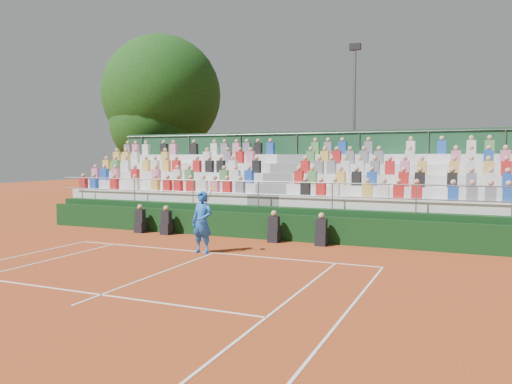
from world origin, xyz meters
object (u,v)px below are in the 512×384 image
at_px(tennis_player, 202,222).
at_px(floodlight_mast, 354,117).
at_px(tree_west, 155,123).
at_px(tree_east, 162,95).

xyz_separation_m(tennis_player, floodlight_mast, (2.19, 12.85, 4.30)).
distance_m(tennis_player, floodlight_mast, 13.73).
height_order(tennis_player, tree_west, tree_west).
distance_m(tennis_player, tree_west, 16.33).
distance_m(tree_west, floodlight_mast, 12.39).
xyz_separation_m(tree_west, tree_east, (0.12, 0.61, 1.83)).
relative_size(tree_west, tree_east, 0.75).
xyz_separation_m(tree_west, floodlight_mast, (12.36, 0.81, 0.05)).
bearing_deg(tennis_player, tree_east, 128.45).
xyz_separation_m(tree_east, floodlight_mast, (12.24, 0.20, -1.78)).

